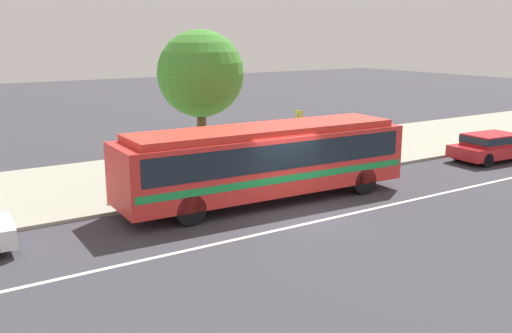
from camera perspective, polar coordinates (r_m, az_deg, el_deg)
The scene contains 8 objects.
ground_plane at distance 19.08m, azimuth 4.42°, elevation -4.81°, with size 120.00×120.00×0.00m, color #39383F.
sidewalk_slab at distance 25.08m, azimuth -5.90°, elevation -0.35°, with size 60.00×8.00×0.12m, color #9A9A89.
lane_stripe_center at distance 18.49m, azimuth 5.94°, elevation -5.42°, with size 56.00×0.16×0.01m, color silver.
transit_bus at distance 20.24m, azimuth 0.94°, elevation 0.86°, with size 10.71×2.95×2.69m.
sedan_far_ahead at distance 29.10m, azimuth 22.29°, elevation 1.93°, with size 4.38×2.16×1.29m.
pedestrian_waiting_near_sign at distance 20.95m, azimuth -12.48°, elevation -0.32°, with size 0.47×0.47×1.69m.
bus_stop_sign at distance 23.66m, azimuth 4.24°, elevation 3.21°, with size 0.08×0.44×2.66m.
street_tree_near_stop at distance 23.28m, azimuth -5.49°, elevation 9.04°, with size 3.46×3.46×5.88m.
Camera 1 is at (-11.17, -14.34, 5.82)m, focal length 40.56 mm.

